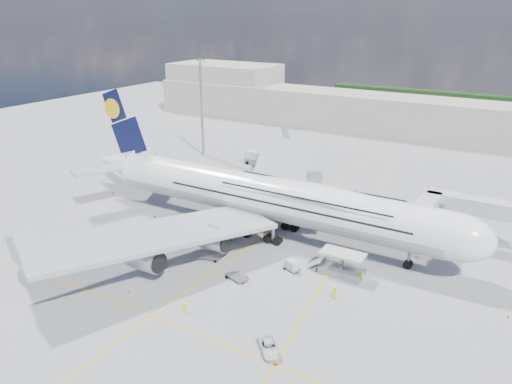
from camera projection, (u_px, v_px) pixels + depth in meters
The scene contains 31 objects.
ground at pixel (237, 255), 80.94m from camera, with size 300.00×300.00×0.00m, color gray.
taxi_line_main at pixel (237, 255), 80.94m from camera, with size 0.25×220.00×0.01m, color #DBA20B.
taxi_line_cross at pixel (153, 316), 64.83m from camera, with size 120.00×0.25×0.01m, color #DBA20B.
taxi_line_diag at pixel (341, 251), 82.25m from camera, with size 0.25×100.00×0.01m, color #DBA20B.
airliner at pixel (269, 197), 86.49m from camera, with size 77.26×79.15×23.71m.
jet_bridge at pixel (460, 210), 81.07m from camera, with size 18.80×12.10×8.50m.
cargo_loader at pixel (341, 267), 74.74m from camera, with size 8.53×3.20×3.67m.
light_mast at pixel (202, 107), 131.88m from camera, with size 3.00×0.70×25.50m.
terminal at pixel (402, 117), 155.37m from camera, with size 180.00×16.00×12.00m, color #B2AD9E.
hangar at pixel (225, 88), 192.08m from camera, with size 40.00×22.00×18.00m, color #B2AD9E.
dolly_row_a at pixel (178, 239), 84.41m from camera, with size 2.99×1.64×1.87m.
dolly_row_b at pixel (147, 231), 88.92m from camera, with size 3.24×2.17×0.44m.
dolly_row_c at pixel (211, 257), 79.51m from camera, with size 3.32×2.16×0.45m.
dolly_back at pixel (157, 219), 93.80m from camera, with size 3.77×3.25×0.49m.
dolly_nose_far at pixel (237, 277), 73.66m from camera, with size 3.77×2.72×0.50m.
dolly_nose_near at pixel (292, 265), 75.95m from camera, with size 2.92×2.28×1.64m.
baggage_tug at pixel (168, 240), 84.50m from camera, with size 3.03×1.60×1.83m.
catering_truck_inner at pixel (289, 200), 98.71m from camera, with size 6.95×2.76×4.17m.
catering_truck_outer at pixel (256, 159), 127.00m from camera, with size 6.19×2.83×3.59m.
service_van at pixel (269, 347), 57.98m from camera, with size 2.02×4.39×1.22m, color silver.
crew_nose at pixel (414, 251), 80.41m from camera, with size 0.66×0.44×1.82m, color #98E918.
crew_loader at pixel (361, 276), 72.78m from camera, with size 0.86×0.67×1.77m, color #ADFA1A.
crew_wing at pixel (158, 253), 79.62m from camera, with size 1.05×0.44×1.80m, color #D1FF1A.
crew_van at pixel (334, 292), 68.68m from camera, with size 0.91×0.59×1.86m, color #B4F419.
crew_tug at pixel (186, 308), 65.30m from camera, with size 0.98×0.56×1.51m, color #C6FF1A.
cone_nose at pixel (508, 316), 64.46m from camera, with size 0.38×0.38×0.48m.
cone_wing_left_inner at pixel (241, 207), 99.81m from camera, with size 0.38×0.38×0.48m.
cone_wing_left_outer at pixel (255, 173), 120.21m from camera, with size 0.50×0.50×0.64m.
cone_wing_right_inner at pixel (155, 238), 86.35m from camera, with size 0.39×0.39×0.50m.
cone_wing_right_outer at pixel (129, 292), 70.03m from camera, with size 0.38×0.38×0.49m.
cone_tail at pixel (113, 193), 107.77m from camera, with size 0.40×0.40×0.51m.
Camera 1 is at (39.88, -60.51, 37.62)m, focal length 35.00 mm.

